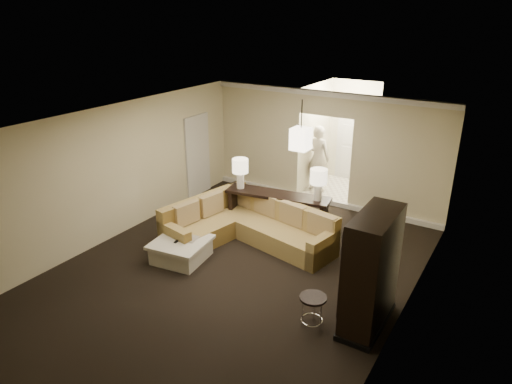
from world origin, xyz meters
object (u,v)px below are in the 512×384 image
Objects in this scene: sectional_sofa at (247,226)px; person at (318,155)px; drink_table at (313,305)px; coffee_table at (181,250)px; armoire at (371,273)px; console_table at (277,209)px.

person is (0.01, 3.44, 0.64)m from sectional_sofa.
drink_table is at bearing 118.13° from person.
coffee_table is at bearing -105.65° from sectional_sofa.
sectional_sofa is 6.33× the size of drink_table.
armoire reaches higher than drink_table.
person reaches higher than coffee_table.
coffee_table is 0.57× the size of person.
person is at bearing 87.05° from console_table.
armoire is 1.00m from drink_table.
person reaches higher than drink_table.
console_table is 4.46× the size of drink_table.
coffee_table is at bearing 85.80° from person.
armoire is (2.75, -2.06, 0.37)m from console_table.
drink_table reaches higher than coffee_table.
armoire is at bearing -46.02° from console_table.
sectional_sofa is 1.50m from coffee_table.
drink_table is (3.04, -0.48, 0.17)m from coffee_table.
armoire reaches higher than coffee_table.
console_table is (0.30, 0.75, 0.17)m from sectional_sofa.
armoire reaches higher than console_table.
drink_table is (2.36, -1.81, 0.03)m from sectional_sofa.
console_table is at bearing 143.14° from armoire.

